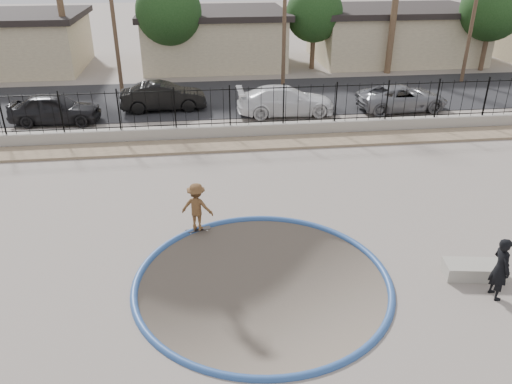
{
  "coord_description": "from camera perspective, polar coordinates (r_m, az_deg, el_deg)",
  "views": [
    {
      "loc": [
        -1.52,
        -11.91,
        8.21
      ],
      "look_at": [
        0.19,
        2.0,
        1.21
      ],
      "focal_mm": 35.0,
      "sensor_mm": 36.0,
      "label": 1
    }
  ],
  "objects": [
    {
      "name": "utility_pole_right",
      "position": [
        35.71,
        23.76,
        18.84
      ],
      "size": [
        1.7,
        0.24,
        9.0
      ],
      "color": "#473323",
      "rests_on": "ground"
    },
    {
      "name": "car_b",
      "position": [
        27.98,
        -10.53,
        10.7
      ],
      "size": [
        4.61,
        1.82,
        1.49
      ],
      "primitive_type": "imported",
      "rotation": [
        0.0,
        0.0,
        1.62
      ],
      "color": "black",
      "rests_on": "street"
    },
    {
      "name": "rock_strip",
      "position": [
        22.69,
        -2.71,
        5.44
      ],
      "size": [
        42.0,
        1.6,
        0.11
      ],
      "primitive_type": "cube",
      "color": "#9C8366",
      "rests_on": "ground"
    },
    {
      "name": "coping_ring",
      "position": [
        13.74,
        0.75,
        -10.15
      ],
      "size": [
        7.04,
        7.04,
        0.2
      ],
      "primitive_type": "torus",
      "color": "#2A4D8B",
      "rests_on": "ground"
    },
    {
      "name": "ground",
      "position": [
        25.71,
        -3.16,
        5.27
      ],
      "size": [
        120.0,
        120.0,
        2.2
      ],
      "primitive_type": "cube",
      "color": "gray",
      "rests_on": "ground"
    },
    {
      "name": "skateboard",
      "position": [
        16.01,
        -6.62,
        -4.29
      ],
      "size": [
        0.83,
        0.39,
        0.07
      ],
      "rotation": [
        0.0,
        0.0,
        0.24
      ],
      "color": "black",
      "rests_on": "ground"
    },
    {
      "name": "street_tree_mid",
      "position": [
        37.17,
        6.68,
        19.62
      ],
      "size": [
        3.96,
        3.96,
        5.83
      ],
      "color": "#473323",
      "rests_on": "ground"
    },
    {
      "name": "utility_pole_left",
      "position": [
        31.43,
        -16.07,
        19.18
      ],
      "size": [
        1.7,
        0.24,
        9.0
      ],
      "color": "#473323",
      "rests_on": "ground"
    },
    {
      "name": "bowl_pit",
      "position": [
        13.74,
        0.75,
        -10.15
      ],
      "size": [
        6.84,
        6.84,
        1.8
      ],
      "primitive_type": null,
      "color": "#51483E",
      "rests_on": "ground"
    },
    {
      "name": "street_tree_left",
      "position": [
        35.18,
        -9.96,
        19.61
      ],
      "size": [
        4.32,
        4.32,
        6.36
      ],
      "color": "#473323",
      "rests_on": "ground"
    },
    {
      "name": "retaining_wall",
      "position": [
        23.63,
        -2.94,
        6.95
      ],
      "size": [
        42.0,
        0.45,
        0.6
      ],
      "primitive_type": "cube",
      "color": "gray",
      "rests_on": "ground"
    },
    {
      "name": "fence",
      "position": [
        23.26,
        -3.01,
        9.73
      ],
      "size": [
        40.0,
        0.04,
        1.8
      ],
      "color": "black",
      "rests_on": "retaining_wall"
    },
    {
      "name": "car_a",
      "position": [
        27.31,
        -21.99,
        8.85
      ],
      "size": [
        4.53,
        2.05,
        1.51
      ],
      "primitive_type": "imported",
      "rotation": [
        0.0,
        0.0,
        1.51
      ],
      "color": "black",
      "rests_on": "street"
    },
    {
      "name": "car_d",
      "position": [
        28.65,
        16.37,
        10.31
      ],
      "size": [
        5.06,
        2.66,
        1.36
      ],
      "primitive_type": "imported",
      "rotation": [
        0.0,
        0.0,
        1.66
      ],
      "color": "gray",
      "rests_on": "street"
    },
    {
      "name": "concrete_ledge",
      "position": [
        15.06,
        23.64,
        -8.15
      ],
      "size": [
        1.69,
        0.95,
        0.4
      ],
      "primitive_type": "cube",
      "rotation": [
        0.0,
        0.0,
        -0.16
      ],
      "color": "gray",
      "rests_on": "ground"
    },
    {
      "name": "house_east",
      "position": [
        41.9,
        15.52,
        17.08
      ],
      "size": [
        12.6,
        8.6,
        3.9
      ],
      "color": "tan",
      "rests_on": "ground"
    },
    {
      "name": "skater",
      "position": [
        15.65,
        -6.76,
        -2.01
      ],
      "size": [
        1.14,
        0.87,
        1.56
      ],
      "primitive_type": "imported",
      "rotation": [
        0.0,
        0.0,
        2.82
      ],
      "color": "brown",
      "rests_on": "ground"
    },
    {
      "name": "street_tree_right",
      "position": [
        39.84,
        25.41,
        18.38
      ],
      "size": [
        4.32,
        4.32,
        6.36
      ],
      "color": "#473323",
      "rests_on": "ground"
    },
    {
      "name": "street",
      "position": [
        30.09,
        -3.92,
        10.68
      ],
      "size": [
        90.0,
        8.0,
        0.04
      ],
      "primitive_type": "cube",
      "color": "black",
      "rests_on": "ground"
    },
    {
      "name": "car_c",
      "position": [
        26.8,
        3.41,
        10.4
      ],
      "size": [
        5.17,
        2.14,
        1.49
      ],
      "primitive_type": "imported",
      "rotation": [
        0.0,
        0.0,
        1.58
      ],
      "color": "white",
      "rests_on": "street"
    },
    {
      "name": "house_center",
      "position": [
        38.95,
        -4.91,
        17.24
      ],
      "size": [
        10.6,
        8.6,
        3.9
      ],
      "color": "tan",
      "rests_on": "ground"
    },
    {
      "name": "utility_pole_mid",
      "position": [
        31.57,
        3.31,
        20.58
      ],
      "size": [
        1.7,
        0.24,
        9.5
      ],
      "color": "#473323",
      "rests_on": "ground"
    },
    {
      "name": "videographer",
      "position": [
        14.15,
        26.16,
        -7.85
      ],
      "size": [
        0.42,
        0.64,
        1.73
      ],
      "primitive_type": "imported",
      "rotation": [
        0.0,
        0.0,
        1.59
      ],
      "color": "black",
      "rests_on": "ground"
    },
    {
      "name": "house_west",
      "position": [
        41.19,
        -27.03,
        15.09
      ],
      "size": [
        11.6,
        8.6,
        3.9
      ],
      "color": "tan",
      "rests_on": "ground"
    }
  ]
}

